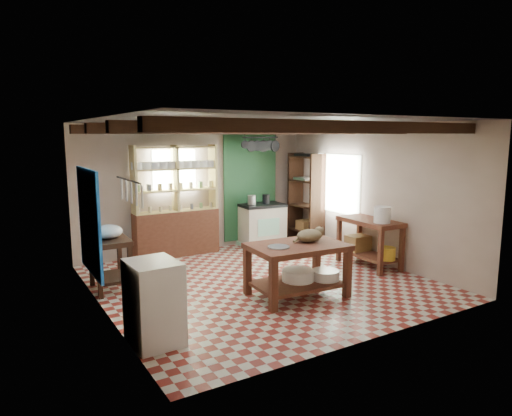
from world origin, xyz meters
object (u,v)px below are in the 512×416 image
white_cabinet (154,302)px  cat (310,236)px  prep_table (110,264)px  stove (262,225)px  right_counter (369,243)px  work_table (297,270)px

white_cabinet → cat: (2.59, 0.45, 0.40)m
prep_table → white_cabinet: bearing=-88.7°
stove → white_cabinet: size_ratio=0.97×
prep_table → right_counter: 4.52m
white_cabinet → stove: bearing=41.2°
stove → cat: size_ratio=2.25×
white_cabinet → cat: size_ratio=2.32×
work_table → right_counter: right_counter is taller
right_counter → cat: 1.95m
stove → white_cabinet: bearing=-132.2°
right_counter → work_table: bearing=-161.6°
stove → cat: (-0.99, -2.95, 0.43)m
white_cabinet → right_counter: (4.40, 1.01, -0.05)m
stove → white_cabinet: white_cabinet is taller
stove → right_counter: 2.53m
work_table → stove: stove is taller
stove → prep_table: (-3.56, -1.26, -0.05)m
cat → prep_table: bearing=140.3°
stove → white_cabinet: (-3.58, -3.41, 0.03)m
work_table → prep_table: (-2.32, 1.72, 0.01)m
stove → prep_table: stove is taller
white_cabinet → cat: cat is taller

